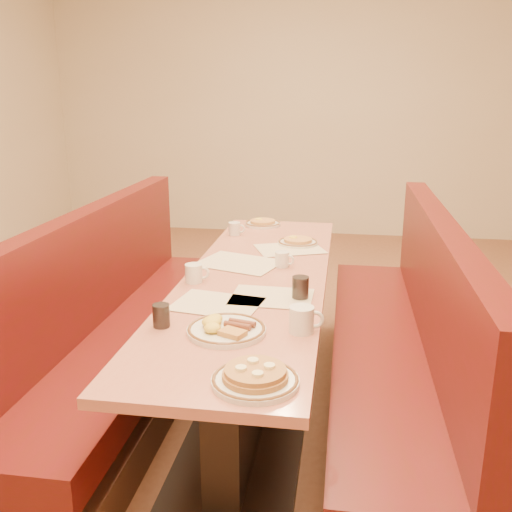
# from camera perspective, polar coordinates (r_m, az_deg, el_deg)

# --- Properties ---
(ground) EXTENTS (8.00, 8.00, 0.00)m
(ground) POSITION_cam_1_polar(r_m,az_deg,el_deg) (3.17, -0.04, -15.00)
(ground) COLOR #9E6647
(ground) RESTS_ON ground
(room_envelope) EXTENTS (6.04, 8.04, 2.82)m
(room_envelope) POSITION_cam_1_polar(r_m,az_deg,el_deg) (2.72, -0.05, 22.33)
(room_envelope) COLOR beige
(room_envelope) RESTS_ON ground
(diner_table) EXTENTS (0.70, 2.50, 0.75)m
(diner_table) POSITION_cam_1_polar(r_m,az_deg,el_deg) (2.99, -0.04, -8.86)
(diner_table) COLOR black
(diner_table) RESTS_ON ground
(booth_left) EXTENTS (0.55, 2.50, 1.05)m
(booth_left) POSITION_cam_1_polar(r_m,az_deg,el_deg) (3.18, -13.31, -7.97)
(booth_left) COLOR #4C3326
(booth_left) RESTS_ON ground
(booth_right) EXTENTS (0.55, 2.50, 1.05)m
(booth_right) POSITION_cam_1_polar(r_m,az_deg,el_deg) (2.98, 14.21, -9.74)
(booth_right) COLOR #4C3326
(booth_right) RESTS_ON ground
(placemat_near_left) EXTENTS (0.41, 0.33, 0.00)m
(placemat_near_left) POSITION_cam_1_polar(r_m,az_deg,el_deg) (2.48, -3.92, -4.79)
(placemat_near_left) COLOR beige
(placemat_near_left) RESTS_ON diner_table
(placemat_near_right) EXTENTS (0.37, 0.28, 0.00)m
(placemat_near_right) POSITION_cam_1_polar(r_m,az_deg,el_deg) (2.56, 1.59, -4.10)
(placemat_near_right) COLOR beige
(placemat_near_right) RESTS_ON diner_table
(placemat_far_left) EXTENTS (0.49, 0.43, 0.00)m
(placemat_far_left) POSITION_cam_1_polar(r_m,az_deg,el_deg) (3.05, -1.69, -0.68)
(placemat_far_left) COLOR beige
(placemat_far_left) RESTS_ON diner_table
(placemat_far_right) EXTENTS (0.45, 0.40, 0.00)m
(placemat_far_right) POSITION_cam_1_polar(r_m,az_deg,el_deg) (3.33, 3.39, 0.72)
(placemat_far_right) COLOR beige
(placemat_far_right) RESTS_ON diner_table
(pancake_plate) EXTENTS (0.28, 0.28, 0.06)m
(pancake_plate) POSITION_cam_1_polar(r_m,az_deg,el_deg) (1.84, -0.08, -12.06)
(pancake_plate) COLOR silver
(pancake_plate) RESTS_ON diner_table
(eggs_plate) EXTENTS (0.30, 0.30, 0.06)m
(eggs_plate) POSITION_cam_1_polar(r_m,az_deg,el_deg) (2.19, -3.10, -7.26)
(eggs_plate) COLOR silver
(eggs_plate) RESTS_ON diner_table
(extra_plate_mid) EXTENTS (0.24, 0.24, 0.05)m
(extra_plate_mid) POSITION_cam_1_polar(r_m,az_deg,el_deg) (3.43, 4.20, 1.42)
(extra_plate_mid) COLOR silver
(extra_plate_mid) RESTS_ON diner_table
(extra_plate_far) EXTENTS (0.24, 0.24, 0.05)m
(extra_plate_far) POSITION_cam_1_polar(r_m,az_deg,el_deg) (3.91, 0.67, 3.31)
(extra_plate_far) COLOR silver
(extra_plate_far) RESTS_ON diner_table
(coffee_mug_a) EXTENTS (0.14, 0.10, 0.10)m
(coffee_mug_a) POSITION_cam_1_polar(r_m,az_deg,el_deg) (2.19, 4.67, -6.30)
(coffee_mug_a) COLOR silver
(coffee_mug_a) RESTS_ON diner_table
(coffee_mug_b) EXTENTS (0.12, 0.08, 0.09)m
(coffee_mug_b) POSITION_cam_1_polar(r_m,az_deg,el_deg) (2.76, -6.18, -1.70)
(coffee_mug_b) COLOR silver
(coffee_mug_b) RESTS_ON diner_table
(coffee_mug_c) EXTENTS (0.11, 0.07, 0.08)m
(coffee_mug_c) POSITION_cam_1_polar(r_m,az_deg,el_deg) (2.99, 2.69, -0.30)
(coffee_mug_c) COLOR silver
(coffee_mug_c) RESTS_ON diner_table
(coffee_mug_d) EXTENTS (0.11, 0.08, 0.08)m
(coffee_mug_d) POSITION_cam_1_polar(r_m,az_deg,el_deg) (3.65, -2.13, 2.77)
(coffee_mug_d) COLOR silver
(coffee_mug_d) RESTS_ON diner_table
(soda_tumbler_near) EXTENTS (0.07, 0.07, 0.09)m
(soda_tumbler_near) POSITION_cam_1_polar(r_m,az_deg,el_deg) (2.27, -9.46, -5.90)
(soda_tumbler_near) COLOR black
(soda_tumbler_near) RESTS_ON diner_table
(soda_tumbler_mid) EXTENTS (0.07, 0.07, 0.10)m
(soda_tumbler_mid) POSITION_cam_1_polar(r_m,az_deg,el_deg) (2.53, 4.46, -3.20)
(soda_tumbler_mid) COLOR black
(soda_tumbler_mid) RESTS_ON diner_table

